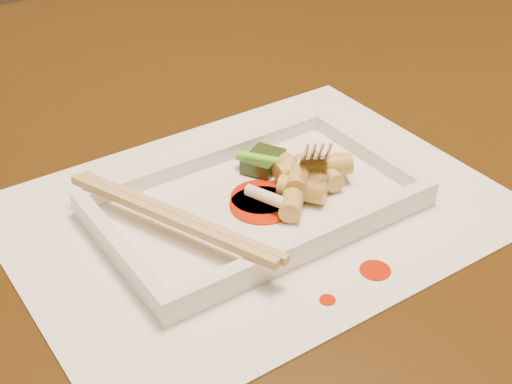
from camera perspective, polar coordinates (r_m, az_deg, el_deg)
table at (r=0.79m, az=-4.68°, el=-0.88°), size 1.40×0.90×0.75m
placemat at (r=0.60m, az=0.00°, el=-1.48°), size 0.40×0.30×0.00m
sauce_splatter_a at (r=0.54m, az=9.51°, el=-6.19°), size 0.02×0.02×0.00m
sauce_splatter_b at (r=0.52m, az=5.74°, el=-8.59°), size 0.01×0.01×0.00m
plate_base at (r=0.60m, az=0.00°, el=-1.11°), size 0.26×0.16×0.01m
plate_rim_far at (r=0.64m, az=-3.72°, el=2.87°), size 0.26×0.01×0.01m
plate_rim_near at (r=0.54m, az=4.41°, el=-3.92°), size 0.26×0.01×0.01m
plate_rim_left at (r=0.54m, az=-10.89°, el=-4.42°), size 0.01×0.14×0.01m
plate_rim_right at (r=0.66m, az=8.99°, el=3.23°), size 0.01×0.14×0.01m
veg_piece at (r=0.63m, az=0.58°, el=2.51°), size 0.05×0.04×0.01m
scallion_white at (r=0.58m, az=0.94°, el=-0.42°), size 0.02×0.04×0.01m
scallion_green at (r=0.62m, az=2.17°, el=2.33°), size 0.06×0.07×0.01m
chopstick_a at (r=0.55m, az=-7.07°, el=-2.07°), size 0.08×0.19×0.01m
chopstick_b at (r=0.55m, az=-6.35°, el=-1.80°), size 0.08×0.19×0.01m
fork at (r=0.60m, az=4.57°, el=7.93°), size 0.09×0.10×0.14m
sauce_blob_0 at (r=0.60m, az=0.39°, el=-0.39°), size 0.05×0.05×0.00m
sauce_blob_1 at (r=0.59m, az=0.51°, el=-1.06°), size 0.05×0.05×0.00m
rice_cake_0 at (r=0.62m, az=4.83°, el=1.71°), size 0.05×0.02×0.02m
rice_cake_1 at (r=0.61m, az=3.79°, el=1.42°), size 0.02×0.05×0.02m
rice_cake_2 at (r=0.61m, az=5.42°, el=2.08°), size 0.05×0.04×0.02m
rice_cake_3 at (r=0.58m, az=2.98°, el=-0.43°), size 0.05×0.05×0.02m
rice_cake_4 at (r=0.59m, az=3.71°, el=0.19°), size 0.04×0.04×0.02m
rice_cake_5 at (r=0.60m, az=3.50°, el=1.32°), size 0.04×0.04×0.02m
rice_cake_6 at (r=0.62m, az=3.37°, el=1.93°), size 0.04×0.02×0.02m
rice_cake_7 at (r=0.62m, az=5.44°, el=1.68°), size 0.02×0.05×0.02m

